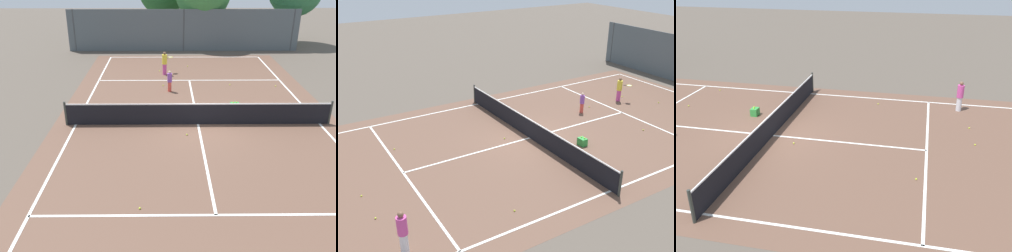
{
  "view_description": "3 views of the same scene",
  "coord_description": "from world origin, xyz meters",
  "views": [
    {
      "loc": [
        -1.49,
        -15.06,
        6.93
      ],
      "look_at": [
        -1.38,
        -3.15,
        1.38
      ],
      "focal_mm": 39.36,
      "sensor_mm": 36.0,
      "label": 1
    },
    {
      "loc": [
        14.31,
        -10.13,
        8.48
      ],
      "look_at": [
        0.57,
        -1.72,
        1.27
      ],
      "focal_mm": 42.07,
      "sensor_mm": 36.0,
      "label": 2
    },
    {
      "loc": [
        -13.56,
        -6.04,
        6.95
      ],
      "look_at": [
        -1.15,
        -3.34,
        1.27
      ],
      "focal_mm": 40.62,
      "sensor_mm": 36.0,
      "label": 3
    }
  ],
  "objects": [
    {
      "name": "tennis_ball_10",
      "position": [
        -4.46,
        0.34,
        0.03
      ],
      "size": [
        0.07,
        0.07,
        0.07
      ],
      "primitive_type": "sphere",
      "color": "#CCE533",
      "rests_on": "ground_plane"
    },
    {
      "name": "player_2",
      "position": [
        4.63,
        -7.84,
        0.77
      ],
      "size": [
        0.32,
        0.32,
        1.5
      ],
      "color": "silver",
      "rests_on": "ground_plane"
    },
    {
      "name": "tennis_ball_2",
      "position": [
        2.51,
        -8.2,
        0.03
      ],
      "size": [
        0.07,
        0.07,
        0.07
      ],
      "primitive_type": "sphere",
      "color": "#CCE533",
      "rests_on": "ground_plane"
    },
    {
      "name": "tennis_ball_5",
      "position": [
        4.94,
        5.19,
        0.03
      ],
      "size": [
        0.07,
        0.07,
        0.07
      ],
      "primitive_type": "sphere",
      "color": "#CCE533",
      "rests_on": "ground_plane"
    },
    {
      "name": "court_surface",
      "position": [
        0.0,
        0.0,
        0.0
      ],
      "size": [
        13.0,
        25.0,
        0.01
      ],
      "color": "brown",
      "rests_on": "ground_plane"
    },
    {
      "name": "tennis_ball_9",
      "position": [
        -2.26,
        -6.09,
        0.03
      ],
      "size": [
        0.07,
        0.07,
        0.07
      ],
      "primitive_type": "sphere",
      "color": "#CCE533",
      "rests_on": "ground_plane"
    },
    {
      "name": "tennis_ball_0",
      "position": [
        0.86,
        -8.29,
        0.03
      ],
      "size": [
        0.07,
        0.07,
        0.07
      ],
      "primitive_type": "sphere",
      "color": "#CCE533",
      "rests_on": "ground_plane"
    },
    {
      "name": "tennis_net",
      "position": [
        0.0,
        0.0,
        0.51
      ],
      "size": [
        11.9,
        0.1,
        1.1
      ],
      "color": "#333833",
      "rests_on": "ground_plane"
    },
    {
      "name": "tennis_ball_1",
      "position": [
        4.65,
        -3.87,
        0.03
      ],
      "size": [
        0.07,
        0.07,
        0.07
      ],
      "primitive_type": "sphere",
      "color": "#CCE533",
      "rests_on": "ground_plane"
    },
    {
      "name": "tennis_ball_7",
      "position": [
        -0.56,
        -1.12,
        0.03
      ],
      "size": [
        0.07,
        0.07,
        0.07
      ],
      "primitive_type": "sphere",
      "color": "#CCE533",
      "rests_on": "ground_plane"
    },
    {
      "name": "tennis_ball_3",
      "position": [
        2.33,
        5.48,
        0.03
      ],
      "size": [
        0.07,
        0.07,
        0.07
      ],
      "primitive_type": "sphere",
      "color": "#CCE533",
      "rests_on": "ground_plane"
    },
    {
      "name": "ground_plane",
      "position": [
        0.0,
        0.0,
        0.0
      ],
      "size": [
        80.0,
        80.0,
        0.0
      ],
      "primitive_type": "plane",
      "color": "brown"
    },
    {
      "name": "ball_crate",
      "position": [
        1.94,
        1.68,
        0.18
      ],
      "size": [
        0.41,
        0.32,
        0.43
      ],
      "color": "green",
      "rests_on": "ground_plane"
    }
  ]
}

